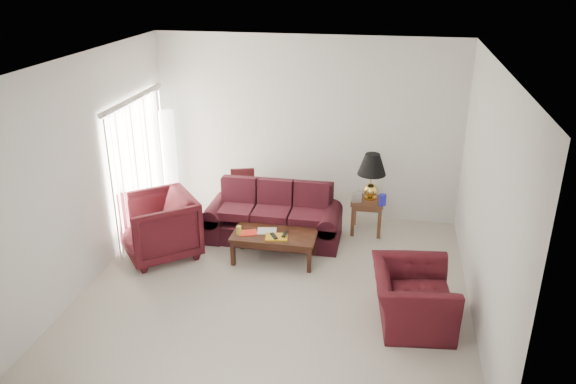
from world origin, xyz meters
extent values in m
plane|color=#B8AC9D|center=(0.00, 0.00, 0.00)|extent=(5.00, 5.00, 0.00)
cube|color=silver|center=(-2.42, 1.30, 1.08)|extent=(0.10, 2.00, 2.16)
cube|color=black|center=(-1.00, 2.09, 0.67)|extent=(0.43, 0.29, 0.40)
cube|color=silver|center=(0.91, 1.81, 0.62)|extent=(0.16, 0.10, 0.15)
cylinder|color=#181AA0|center=(1.31, 1.78, 0.64)|extent=(0.12, 0.12, 0.18)
cube|color=#B0B1B5|center=(0.96, 2.10, 0.64)|extent=(0.17, 0.19, 0.06)
imported|color=#3D0E14|center=(-1.87, 0.59, 0.46)|extent=(1.42, 1.42, 0.93)
imported|color=#3D0E14|center=(1.75, -0.42, 0.35)|extent=(1.05, 1.17, 0.70)
cube|color=red|center=(-0.56, 0.71, 0.43)|extent=(0.30, 0.26, 0.01)
cube|color=beige|center=(-0.31, 0.82, 0.43)|extent=(0.30, 0.25, 0.02)
cube|color=gold|center=(-0.13, 0.65, 0.43)|extent=(0.34, 0.28, 0.02)
cube|color=black|center=(-0.16, 0.64, 0.45)|extent=(0.14, 0.18, 0.02)
cube|color=black|center=(-0.02, 0.73, 0.45)|extent=(0.07, 0.19, 0.02)
cylinder|color=gold|center=(-0.68, 0.66, 0.48)|extent=(0.09, 0.09, 0.13)
camera|label=1|loc=(1.35, -6.26, 4.08)|focal=35.00mm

